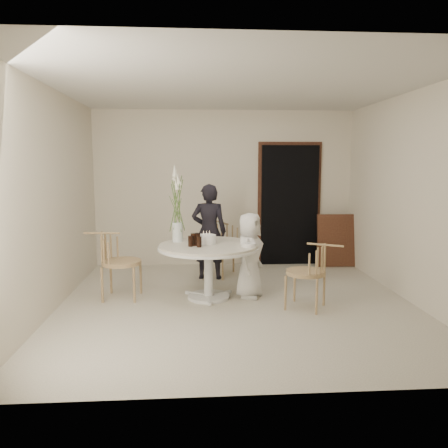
{
  "coord_description": "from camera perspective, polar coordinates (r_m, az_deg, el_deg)",
  "views": [
    {
      "loc": [
        -0.54,
        -5.4,
        1.78
      ],
      "look_at": [
        -0.14,
        0.3,
        0.99
      ],
      "focal_mm": 35.0,
      "sensor_mm": 36.0,
      "label": 1
    }
  ],
  "objects": [
    {
      "name": "ground",
      "position": [
        5.71,
        1.66,
        -10.31
      ],
      "size": [
        4.5,
        4.5,
        0.0
      ],
      "primitive_type": "plane",
      "color": "beige",
      "rests_on": "ground"
    },
    {
      "name": "plate_stack",
      "position": [
        5.58,
        3.24,
        -2.75
      ],
      "size": [
        0.2,
        0.2,
        0.05
      ],
      "primitive_type": "cylinder",
      "rotation": [
        0.0,
        0.0,
        -0.08
      ],
      "color": "white",
      "rests_on": "table"
    },
    {
      "name": "door_trim",
      "position": [
        7.84,
        8.49,
        2.88
      ],
      "size": [
        1.12,
        0.03,
        2.22
      ],
      "primitive_type": "cube",
      "color": "brown",
      "rests_on": "ground"
    },
    {
      "name": "flower_vase",
      "position": [
        5.9,
        -6.14,
        2.14
      ],
      "size": [
        0.14,
        0.14,
        1.05
      ],
      "rotation": [
        0.0,
        0.0,
        -0.16
      ],
      "color": "silver",
      "rests_on": "table"
    },
    {
      "name": "doorway",
      "position": [
        7.81,
        8.55,
        2.42
      ],
      "size": [
        1.0,
        0.1,
        2.1
      ],
      "primitive_type": "cube",
      "color": "black",
      "rests_on": "ground"
    },
    {
      "name": "cola_tumbler_c",
      "position": [
        5.6,
        -4.38,
        -2.24
      ],
      "size": [
        0.07,
        0.07,
        0.14
      ],
      "primitive_type": "cylinder",
      "rotation": [
        0.0,
        0.0,
        -0.01
      ],
      "color": "black",
      "rests_on": "table"
    },
    {
      "name": "birthday_cake",
      "position": [
        5.78,
        -2.29,
        -2.0
      ],
      "size": [
        0.25,
        0.25,
        0.17
      ],
      "rotation": [
        0.0,
        0.0,
        0.4
      ],
      "color": "white",
      "rests_on": "table"
    },
    {
      "name": "boy",
      "position": [
        5.84,
        3.36,
        -4.11
      ],
      "size": [
        0.57,
        0.66,
        1.14
      ],
      "primitive_type": "imported",
      "rotation": [
        0.0,
        0.0,
        1.13
      ],
      "color": "silver",
      "rests_on": "ground"
    },
    {
      "name": "picture_frame",
      "position": [
        7.87,
        14.54,
        -2.09
      ],
      "size": [
        0.69,
        0.23,
        0.91
      ],
      "primitive_type": "cube",
      "rotation": [
        -0.17,
        0.0,
        -0.03
      ],
      "color": "brown",
      "rests_on": "ground"
    },
    {
      "name": "cola_tumbler_d",
      "position": [
        5.64,
        -3.98,
        -2.04
      ],
      "size": [
        0.09,
        0.09,
        0.16
      ],
      "primitive_type": "cylinder",
      "rotation": [
        0.0,
        0.0,
        -0.19
      ],
      "color": "black",
      "rests_on": "table"
    },
    {
      "name": "girl",
      "position": [
        6.75,
        -1.97,
        -1.01
      ],
      "size": [
        0.58,
        0.42,
        1.48
      ],
      "primitive_type": "imported",
      "rotation": [
        0.0,
        0.0,
        3.01
      ],
      "color": "black",
      "rests_on": "ground"
    },
    {
      "name": "chair_left",
      "position": [
        5.97,
        -14.45,
        -3.97
      ],
      "size": [
        0.57,
        0.53,
        0.9
      ],
      "rotation": [
        0.0,
        0.0,
        1.49
      ],
      "color": "tan",
      "rests_on": "ground"
    },
    {
      "name": "chair_far",
      "position": [
        7.03,
        0.13,
        -2.21
      ],
      "size": [
        0.59,
        0.61,
        0.85
      ],
      "rotation": [
        0.0,
        0.0,
        0.39
      ],
      "color": "tan",
      "rests_on": "ground"
    },
    {
      "name": "cola_tumbler_a",
      "position": [
        5.66,
        -3.49,
        -2.01
      ],
      "size": [
        0.1,
        0.1,
        0.16
      ],
      "primitive_type": "cylinder",
      "rotation": [
        0.0,
        0.0,
        0.35
      ],
      "color": "black",
      "rests_on": "table"
    },
    {
      "name": "cola_tumbler_b",
      "position": [
        5.55,
        -3.28,
        -2.36
      ],
      "size": [
        0.08,
        0.08,
        0.13
      ],
      "primitive_type": "cylinder",
      "rotation": [
        0.0,
        0.0,
        -0.31
      ],
      "color": "black",
      "rests_on": "table"
    },
    {
      "name": "table",
      "position": [
        5.77,
        -2.03,
        -3.78
      ],
      "size": [
        1.33,
        1.33,
        0.73
      ],
      "color": "silver",
      "rests_on": "ground"
    },
    {
      "name": "chair_right",
      "position": [
        5.46,
        11.82,
        -5.44
      ],
      "size": [
        0.62,
        0.61,
        0.83
      ],
      "rotation": [
        0.0,
        0.0,
        -2.09
      ],
      "color": "tan",
      "rests_on": "ground"
    },
    {
      "name": "room_shell",
      "position": [
        5.43,
        1.73,
        6.17
      ],
      "size": [
        4.5,
        4.5,
        4.5
      ],
      "color": "silver",
      "rests_on": "ground"
    }
  ]
}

